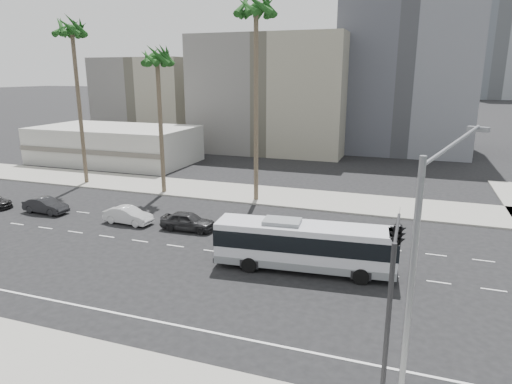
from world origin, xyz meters
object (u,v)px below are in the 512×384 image
at_px(car_a, 188,221).
at_px(city_bus, 304,245).
at_px(traffic_signal, 397,242).
at_px(palm_mid, 157,62).
at_px(car_b, 128,215).
at_px(palm_far, 72,33).
at_px(palm_near, 256,13).
at_px(car_c, 46,205).
at_px(streetlight_corner, 419,272).

bearing_deg(car_a, city_bus, -114.24).
height_order(traffic_signal, palm_mid, palm_mid).
distance_m(car_b, palm_far, 22.89).
height_order(palm_near, palm_far, palm_near).
xyz_separation_m(car_c, palm_far, (-4.15, 10.52, 15.65)).
bearing_deg(car_b, car_a, -84.68).
distance_m(city_bus, car_c, 25.27).
xyz_separation_m(car_a, traffic_signal, (16.28, -12.71, 4.93)).
distance_m(streetlight_corner, palm_far, 45.43).
distance_m(streetlight_corner, palm_mid, 36.44).
xyz_separation_m(car_a, palm_far, (-18.44, 10.39, 15.60)).
height_order(car_a, streetlight_corner, streetlight_corner).
relative_size(car_b, palm_far, 0.24).
relative_size(city_bus, car_b, 2.70).
distance_m(car_a, palm_near, 19.62).
bearing_deg(streetlight_corner, city_bus, 144.11).
relative_size(city_bus, palm_near, 0.60).
relative_size(car_b, palm_mid, 0.29).
bearing_deg(palm_near, car_c, -148.54).
height_order(car_b, palm_near, palm_near).
height_order(car_a, car_b, car_a).
bearing_deg(car_b, traffic_signal, -116.44).
bearing_deg(car_b, palm_mid, 16.98).
relative_size(car_a, car_c, 1.04).
distance_m(traffic_signal, palm_mid, 33.75).
bearing_deg(city_bus, palm_far, 147.91).
relative_size(car_b, car_c, 1.00).
xyz_separation_m(car_a, palm_near, (2.32, 10.03, 16.70)).
bearing_deg(traffic_signal, car_a, 142.24).
distance_m(car_a, car_b, 5.50).
height_order(car_c, traffic_signal, traffic_signal).
distance_m(car_a, streetlight_corner, 23.89).
bearing_deg(streetlight_corner, car_c, 178.03).
height_order(city_bus, palm_far, palm_far).
bearing_deg(streetlight_corner, traffic_signal, 129.66).
bearing_deg(palm_mid, car_c, -123.49).
height_order(car_a, palm_near, palm_near).
relative_size(city_bus, streetlight_corner, 1.12).
height_order(car_c, palm_mid, palm_mid).
bearing_deg(city_bus, palm_mid, 137.72).
xyz_separation_m(traffic_signal, palm_near, (-13.95, 22.74, 11.77)).
bearing_deg(car_b, streetlight_corner, -121.24).
bearing_deg(palm_near, streetlight_corner, -60.25).
relative_size(streetlight_corner, palm_far, 0.58).
distance_m(city_bus, palm_far, 35.71).
distance_m(palm_near, palm_mid, 10.97).
relative_size(palm_near, palm_far, 1.07).
distance_m(traffic_signal, palm_near, 29.16).
distance_m(car_a, traffic_signal, 21.23).
bearing_deg(car_a, car_b, 89.84).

